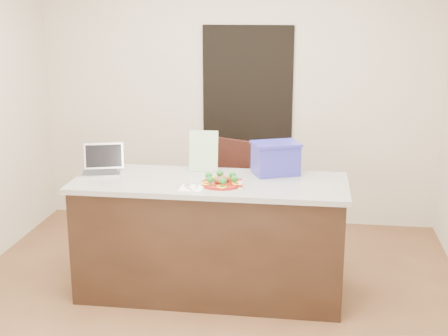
# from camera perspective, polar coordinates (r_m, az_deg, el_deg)

# --- Properties ---
(ground) EXTENTS (4.00, 4.00, 0.00)m
(ground) POSITION_cam_1_polar(r_m,az_deg,el_deg) (4.80, -1.74, -12.60)
(ground) COLOR brown
(ground) RESTS_ON ground
(room_shell) EXTENTS (4.00, 4.00, 4.00)m
(room_shell) POSITION_cam_1_polar(r_m,az_deg,el_deg) (4.29, -1.91, 6.93)
(room_shell) COLOR white
(room_shell) RESTS_ON ground
(doorway) EXTENTS (0.90, 0.02, 2.00)m
(doorway) POSITION_cam_1_polar(r_m,az_deg,el_deg) (6.32, 2.14, 3.86)
(doorway) COLOR black
(doorway) RESTS_ON ground
(island) EXTENTS (2.06, 0.76, 0.92)m
(island) POSITION_cam_1_polar(r_m,az_deg,el_deg) (4.83, -1.28, -6.37)
(island) COLOR black
(island) RESTS_ON ground
(plate) EXTENTS (0.30, 0.30, 0.02)m
(plate) POSITION_cam_1_polar(r_m,az_deg,el_deg) (4.57, -0.23, -1.41)
(plate) COLOR maroon
(plate) RESTS_ON island
(meatballs) EXTENTS (0.11, 0.12, 0.04)m
(meatballs) POSITION_cam_1_polar(r_m,az_deg,el_deg) (4.56, -0.29, -1.05)
(meatballs) COLOR brown
(meatballs) RESTS_ON plate
(broccoli) EXTENTS (0.25, 0.25, 0.04)m
(broccoli) POSITION_cam_1_polar(r_m,az_deg,el_deg) (4.55, -0.23, -0.83)
(broccoli) COLOR #165519
(broccoli) RESTS_ON plate
(pepper_rings) EXTENTS (0.29, 0.29, 0.01)m
(pepper_rings) POSITION_cam_1_polar(r_m,az_deg,el_deg) (4.56, -0.23, -1.28)
(pepper_rings) COLOR #FFF71A
(pepper_rings) RESTS_ON plate
(napkin) EXTENTS (0.17, 0.17, 0.01)m
(napkin) POSITION_cam_1_polar(r_m,az_deg,el_deg) (4.48, -2.98, -1.86)
(napkin) COLOR white
(napkin) RESTS_ON island
(fork) EXTENTS (0.09, 0.16, 0.00)m
(fork) POSITION_cam_1_polar(r_m,az_deg,el_deg) (4.50, -3.21, -1.72)
(fork) COLOR silver
(fork) RESTS_ON napkin
(knife) EXTENTS (0.02, 0.17, 0.01)m
(knife) POSITION_cam_1_polar(r_m,az_deg,el_deg) (4.46, -2.64, -1.84)
(knife) COLOR white
(knife) RESTS_ON napkin
(yogurt_bottle) EXTENTS (0.04, 0.04, 0.07)m
(yogurt_bottle) POSITION_cam_1_polar(r_m,az_deg,el_deg) (4.47, 1.50, -1.53)
(yogurt_bottle) COLOR silver
(yogurt_bottle) RESTS_ON island
(laptop) EXTENTS (0.36, 0.32, 0.22)m
(laptop) POSITION_cam_1_polar(r_m,az_deg,el_deg) (4.99, -11.11, 0.30)
(laptop) COLOR #A4A5A9
(laptop) RESTS_ON island
(leaflet) EXTENTS (0.23, 0.05, 0.32)m
(leaflet) POSITION_cam_1_polar(r_m,az_deg,el_deg) (4.90, -1.88, 1.55)
(leaflet) COLOR white
(leaflet) RESTS_ON island
(blue_box) EXTENTS (0.42, 0.37, 0.25)m
(blue_box) POSITION_cam_1_polar(r_m,az_deg,el_deg) (4.84, 4.74, 0.90)
(blue_box) COLOR #2D2A9A
(blue_box) RESTS_ON island
(chair) EXTENTS (0.60, 0.61, 1.02)m
(chair) POSITION_cam_1_polar(r_m,az_deg,el_deg) (5.63, 0.30, -1.95)
(chair) COLOR #361610
(chair) RESTS_ON ground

